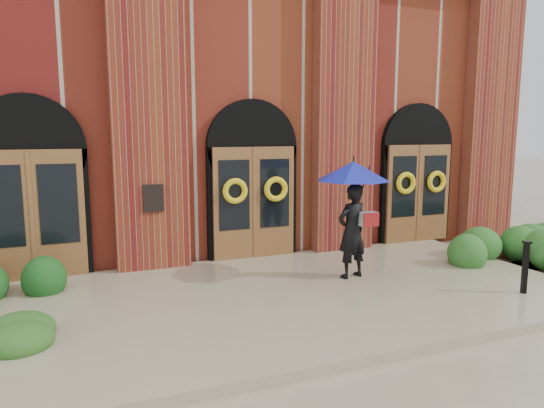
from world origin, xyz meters
TOP-DOWN VIEW (x-y plane):
  - ground at (0.00, 0.00)m, footprint 90.00×90.00m
  - landing at (0.00, 0.15)m, footprint 10.00×5.30m
  - church_building at (0.00, 8.78)m, footprint 16.20×12.53m
  - man_with_umbrella at (1.24, 0.54)m, footprint 1.70×1.70m
  - metal_post at (3.58, -1.42)m, footprint 0.17×0.17m
  - hedge_wall_right at (5.20, 0.50)m, footprint 3.06×1.22m

SIDE VIEW (x-z plane):
  - ground at x=0.00m, z-range 0.00..0.00m
  - landing at x=0.00m, z-range 0.00..0.15m
  - hedge_wall_right at x=5.20m, z-range 0.00..0.79m
  - metal_post at x=3.58m, z-range 0.17..1.12m
  - man_with_umbrella at x=1.24m, z-range 0.60..2.88m
  - church_building at x=0.00m, z-range 0.00..7.00m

